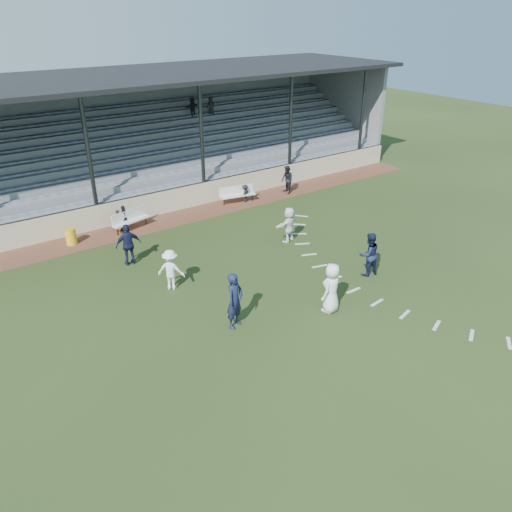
{
  "coord_description": "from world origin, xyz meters",
  "views": [
    {
      "loc": [
        -9.84,
        -11.35,
        9.87
      ],
      "look_at": [
        0.0,
        2.5,
        1.3
      ],
      "focal_mm": 35.0,
      "sensor_mm": 36.0,
      "label": 1
    }
  ],
  "objects": [
    {
      "name": "ground",
      "position": [
        0.0,
        0.0,
        0.0
      ],
      "size": [
        90.0,
        90.0,
        0.0
      ],
      "primitive_type": "plane",
      "color": "#263616",
      "rests_on": "ground"
    },
    {
      "name": "sub_left_far",
      "position": [
        -2.04,
        10.69,
        0.63
      ],
      "size": [
        0.77,
        0.56,
        1.22
      ],
      "primitive_type": "imported",
      "rotation": [
        0.0,
        0.0,
        3.55
      ],
      "color": "black",
      "rests_on": "cinder_track"
    },
    {
      "name": "cinder_track",
      "position": [
        0.0,
        10.5,
        0.01
      ],
      "size": [
        34.0,
        2.0,
        0.02
      ],
      "primitive_type": "cube",
      "color": "brown",
      "rests_on": "ground"
    },
    {
      "name": "player_navy_lead",
      "position": [
        -2.16,
        0.68,
        1.01
      ],
      "size": [
        0.87,
        0.75,
        2.02
      ],
      "primitive_type": "imported",
      "rotation": [
        0.0,
        0.0,
        0.44
      ],
      "color": "#161B3C",
      "rests_on": "ground"
    },
    {
      "name": "grandstand",
      "position": [
        0.0,
        16.26,
        2.2
      ],
      "size": [
        34.6,
        9.0,
        6.61
      ],
      "color": "gray",
      "rests_on": "ground"
    },
    {
      "name": "trash_bin",
      "position": [
        -4.72,
        10.49,
        0.4
      ],
      "size": [
        0.48,
        0.48,
        0.77
      ],
      "primitive_type": "cylinder",
      "color": "yellow",
      "rests_on": "cinder_track"
    },
    {
      "name": "sub_right",
      "position": [
        4.89,
        10.42,
        0.52
      ],
      "size": [
        0.73,
        0.59,
        0.99
      ],
      "primitive_type": "imported",
      "rotation": [
        0.0,
        0.0,
        3.55
      ],
      "color": "black",
      "rests_on": "cinder_track"
    },
    {
      "name": "player_navy_mid",
      "position": [
        4.22,
        0.62,
        0.91
      ],
      "size": [
        0.99,
        0.83,
        1.83
      ],
      "primitive_type": "imported",
      "rotation": [
        0.0,
        0.0,
        2.97
      ],
      "color": "#161B3C",
      "rests_on": "ground"
    },
    {
      "name": "player_navy_wing",
      "position": [
        -3.29,
        7.08,
        0.91
      ],
      "size": [
        1.11,
        0.56,
        1.83
      ],
      "primitive_type": "imported",
      "rotation": [
        0.0,
        0.0,
        3.03
      ],
      "color": "#161B3C",
      "rests_on": "ground"
    },
    {
      "name": "bench_left",
      "position": [
        -1.8,
        10.57,
        0.58
      ],
      "size": [
        2.04,
        0.95,
        0.95
      ],
      "rotation": [
        0.0,
        0.0,
        0.26
      ],
      "color": "silver",
      "rests_on": "cinder_track"
    },
    {
      "name": "player_white_back",
      "position": [
        3.66,
        5.03,
        0.83
      ],
      "size": [
        1.61,
        0.91,
        1.66
      ],
      "primitive_type": "imported",
      "rotation": [
        0.0,
        0.0,
        3.44
      ],
      "color": "white",
      "rests_on": "ground"
    },
    {
      "name": "player_white_lead",
      "position": [
        1.14,
        -0.5,
        0.94
      ],
      "size": [
        1.06,
        0.87,
        1.87
      ],
      "primitive_type": "imported",
      "rotation": [
        0.0,
        0.0,
        3.48
      ],
      "color": "white",
      "rests_on": "ground"
    },
    {
      "name": "bench_right",
      "position": [
        4.47,
        10.61,
        0.58
      ],
      "size": [
        2.04,
        0.83,
        0.95
      ],
      "rotation": [
        0.0,
        0.0,
        -0.2
      ],
      "color": "silver",
      "rests_on": "cinder_track"
    },
    {
      "name": "sub_left_near",
      "position": [
        -2.4,
        10.63,
        0.57
      ],
      "size": [
        0.46,
        0.37,
        1.11
      ],
      "primitive_type": "imported",
      "rotation": [
        0.0,
        0.0,
        3.44
      ],
      "color": "black",
      "rests_on": "cinder_track"
    },
    {
      "name": "player_white_wing",
      "position": [
        -2.78,
        4.21,
        0.82
      ],
      "size": [
        1.18,
        1.17,
        1.64
      ],
      "primitive_type": "imported",
      "rotation": [
        0.0,
        0.0,
        2.37
      ],
      "color": "white",
      "rests_on": "ground"
    },
    {
      "name": "retaining_wall",
      "position": [
        0.0,
        11.55,
        0.6
      ],
      "size": [
        34.0,
        0.18,
        1.2
      ],
      "primitive_type": "cube",
      "color": "beige",
      "rests_on": "ground"
    },
    {
      "name": "official",
      "position": [
        7.68,
        10.2,
        0.83
      ],
      "size": [
        0.74,
        0.88,
        1.62
      ],
      "primitive_type": "imported",
      "rotation": [
        0.0,
        0.0,
        4.54
      ],
      "color": "black",
      "rests_on": "cinder_track"
    },
    {
      "name": "football",
      "position": [
        1.2,
        -0.47,
        0.11
      ],
      "size": [
        0.22,
        0.22,
        0.22
      ],
      "primitive_type": "sphere",
      "color": "#E3520D",
      "rests_on": "ground"
    },
    {
      "name": "penalty_arc",
      "position": [
        4.12,
        0.0,
        0.01
      ],
      "size": [
        3.89,
        14.63,
        0.01
      ],
      "color": "silver",
      "rests_on": "ground"
    }
  ]
}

